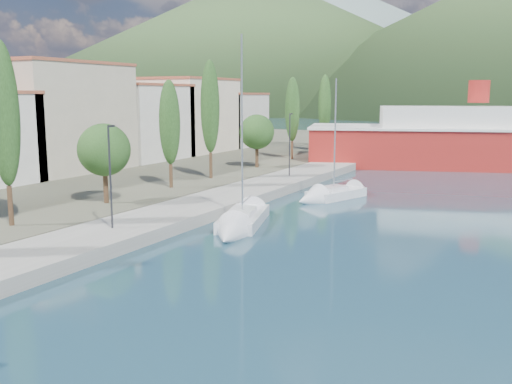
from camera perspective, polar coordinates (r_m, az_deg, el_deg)
The scene contains 8 objects.
ground at distance 133.35m, azimuth 21.76°, elevation 5.25°, with size 1400.00×1400.00×0.00m, color #204253.
quay at distance 45.36m, azimuth -3.03°, elevation -0.74°, with size 5.00×88.00×0.80m, color gray.
land_strip at distance 78.13m, azimuth -23.74°, elevation 2.78°, with size 70.00×148.00×0.70m, color #565644.
town_buildings at distance 67.34m, azimuth -15.35°, elevation 6.74°, with size 9.20×69.20×11.30m.
tree_row at distance 52.84m, azimuth -5.80°, elevation 6.83°, with size 3.84×63.14×11.17m.
lamp_posts at distance 35.47m, azimuth -12.66°, elevation 2.16°, with size 0.15×46.59×6.06m.
sailboat_near at distance 36.27m, azimuth -1.95°, elevation -3.49°, with size 5.10×9.58×13.34m.
sailboat_mid at distance 47.28m, azimuth 6.67°, elevation -0.49°, with size 4.63×7.75×10.86m.
Camera 1 is at (13.82, -12.35, 8.54)m, focal length 40.00 mm.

